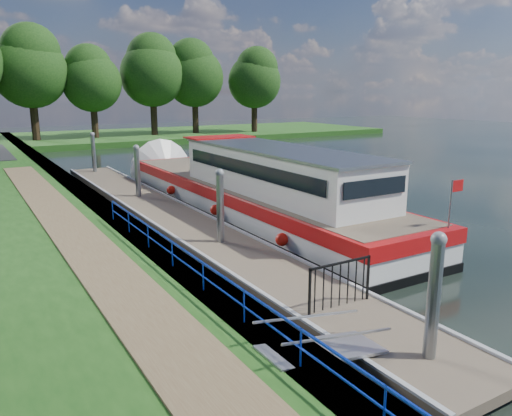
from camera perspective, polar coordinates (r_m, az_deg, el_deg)
ground at (r=11.23m, az=16.95°, el=-16.61°), size 160.00×160.00×0.00m
bank_edge at (r=22.50m, az=-17.46°, el=-0.50°), size 1.10×90.00×0.78m
far_bank at (r=61.74m, az=-12.52°, el=8.06°), size 60.00×18.00×0.60m
footpath at (r=15.41m, az=-18.01°, el=-5.14°), size 1.60×40.00×0.05m
blue_fence at (r=11.28m, az=-3.92°, el=-8.51°), size 0.04×18.04×0.72m
pontoon at (r=21.42m, az=-9.50°, el=-1.31°), size 2.50×30.00×0.56m
mooring_piles at (r=21.17m, az=-9.62°, el=1.56°), size 0.30×27.30×3.55m
gangway at (r=10.11m, az=7.64°, el=-15.62°), size 2.58×1.00×0.92m
gate_panel at (r=12.15m, az=9.60°, el=-7.86°), size 1.85×0.05×1.15m
barge at (r=23.00m, az=-1.53°, el=2.18°), size 4.36×21.15×4.78m
horizon_trees at (r=55.41m, az=-25.66°, el=14.49°), size 54.38×10.03×12.87m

